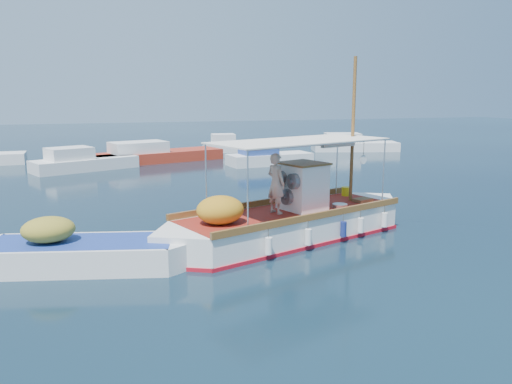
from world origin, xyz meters
name	(u,v)px	position (x,y,z in m)	size (l,w,h in m)	color
ground	(286,244)	(0.00, 0.00, 0.00)	(160.00, 160.00, 0.00)	black
fishing_caique	(289,222)	(0.36, 0.63, 0.59)	(10.27, 5.33, 6.61)	white
dinghy	(80,255)	(-6.61, -0.31, 0.37)	(7.06, 3.25, 1.77)	white
bg_boat_nw	(82,163)	(-6.89, 20.13, 0.49)	(7.20, 4.89, 1.80)	silver
bg_boat_n	(154,156)	(-1.80, 22.94, 0.49)	(10.35, 5.52, 1.80)	#AA2E1C
bg_boat_ne	(267,158)	(5.93, 18.88, 0.49)	(6.37, 2.89, 1.80)	silver
bg_boat_e	(352,145)	(16.35, 25.29, 0.49)	(8.06, 4.56, 1.80)	silver
bg_boat_far_n	(230,146)	(5.52, 27.91, 0.49)	(5.24, 2.56, 1.80)	silver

